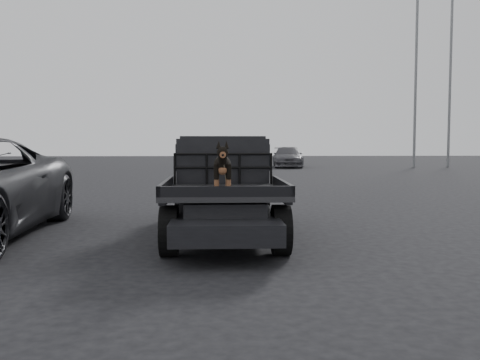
{
  "coord_description": "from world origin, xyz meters",
  "views": [
    {
      "loc": [
        0.21,
        -7.9,
        1.68
      ],
      "look_at": [
        0.56,
        -0.53,
        1.16
      ],
      "focal_mm": 40.0,
      "sensor_mm": 36.0,
      "label": 1
    }
  ],
  "objects_px": {
    "flatbed_ute": "(223,210)",
    "floodlight_far": "(451,51)",
    "dog": "(222,169)",
    "distant_car_b": "(287,157)",
    "distant_car_a": "(215,157)",
    "floodlight_mid": "(416,60)"
  },
  "relations": [
    {
      "from": "distant_car_b",
      "to": "distant_car_a",
      "type": "bearing_deg",
      "value": -179.09
    },
    {
      "from": "distant_car_b",
      "to": "floodlight_mid",
      "type": "height_order",
      "value": "floodlight_mid"
    },
    {
      "from": "flatbed_ute",
      "to": "floodlight_mid",
      "type": "relative_size",
      "value": 0.41
    },
    {
      "from": "floodlight_mid",
      "to": "distant_car_a",
      "type": "bearing_deg",
      "value": 174.9
    },
    {
      "from": "flatbed_ute",
      "to": "distant_car_b",
      "type": "xyz_separation_m",
      "value": [
        4.85,
        26.88,
        0.23
      ]
    },
    {
      "from": "flatbed_ute",
      "to": "dog",
      "type": "bearing_deg",
      "value": -91.44
    },
    {
      "from": "flatbed_ute",
      "to": "distant_car_b",
      "type": "height_order",
      "value": "distant_car_b"
    },
    {
      "from": "flatbed_ute",
      "to": "floodlight_far",
      "type": "distance_m",
      "value": 32.55
    },
    {
      "from": "flatbed_ute",
      "to": "distant_car_a",
      "type": "bearing_deg",
      "value": 90.32
    },
    {
      "from": "flatbed_ute",
      "to": "dog",
      "type": "height_order",
      "value": "dog"
    },
    {
      "from": "floodlight_far",
      "to": "distant_car_b",
      "type": "bearing_deg",
      "value": -178.46
    },
    {
      "from": "floodlight_mid",
      "to": "flatbed_ute",
      "type": "bearing_deg",
      "value": -117.16
    },
    {
      "from": "dog",
      "to": "distant_car_b",
      "type": "relative_size",
      "value": 0.16
    },
    {
      "from": "dog",
      "to": "floodlight_far",
      "type": "xyz_separation_m",
      "value": [
        16.27,
        28.91,
        6.7
      ]
    },
    {
      "from": "dog",
      "to": "distant_car_b",
      "type": "distance_m",
      "value": 29.03
    },
    {
      "from": "dog",
      "to": "floodlight_mid",
      "type": "height_order",
      "value": "floodlight_mid"
    },
    {
      "from": "flatbed_ute",
      "to": "floodlight_far",
      "type": "relative_size",
      "value": 0.37
    },
    {
      "from": "dog",
      "to": "distant_car_a",
      "type": "relative_size",
      "value": 0.17
    },
    {
      "from": "flatbed_ute",
      "to": "floodlight_far",
      "type": "bearing_deg",
      "value": 59.17
    },
    {
      "from": "floodlight_mid",
      "to": "floodlight_far",
      "type": "bearing_deg",
      "value": 22.34
    },
    {
      "from": "dog",
      "to": "floodlight_far",
      "type": "relative_size",
      "value": 0.05
    },
    {
      "from": "distant_car_b",
      "to": "floodlight_mid",
      "type": "xyz_separation_m",
      "value": [
        8.5,
        -0.88,
        6.51
      ]
    }
  ]
}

